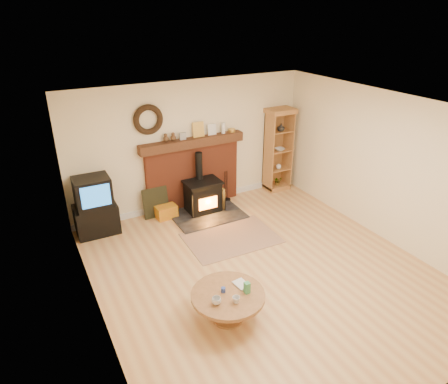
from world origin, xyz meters
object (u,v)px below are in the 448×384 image
wood_stove (204,198)px  curio_cabinet (278,150)px  coffee_table (228,299)px  tv_unit (95,207)px

wood_stove → curio_cabinet: curio_cabinet is taller
coffee_table → tv_unit: bearing=108.4°
wood_stove → tv_unit: bearing=174.6°
wood_stove → coffee_table: wood_stove is taller
curio_cabinet → tv_unit: bearing=-178.8°
tv_unit → curio_cabinet: (4.08, 0.09, 0.41)m
tv_unit → curio_cabinet: curio_cabinet is taller
wood_stove → curio_cabinet: (1.98, 0.28, 0.61)m
tv_unit → coffee_table: (1.05, -3.15, -0.19)m
wood_stove → coffee_table: bearing=-109.6°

